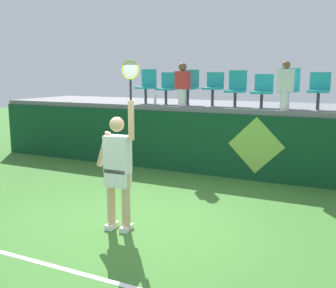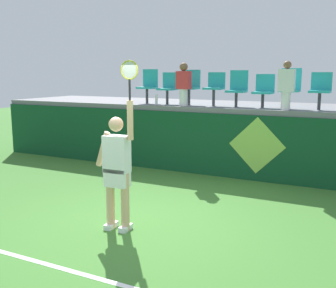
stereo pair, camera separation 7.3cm
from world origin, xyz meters
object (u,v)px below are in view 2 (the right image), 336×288
at_px(stadium_chair_4, 238,87).
at_px(stadium_chair_5, 264,89).
at_px(stadium_chair_1, 169,86).
at_px(tennis_ball, 123,223).
at_px(spectator_1, 184,83).
at_px(tennis_player, 117,167).
at_px(stadium_chair_3, 215,86).
at_px(stadium_chair_0, 148,84).
at_px(stadium_chair_6, 290,86).
at_px(stadium_chair_2, 190,85).
at_px(water_bottle, 156,100).
at_px(stadium_chair_7, 320,89).
at_px(spectator_0, 286,85).

bearing_deg(stadium_chair_4, stadium_chair_5, -0.65).
bearing_deg(stadium_chair_1, stadium_chair_4, 0.24).
bearing_deg(tennis_ball, stadium_chair_1, 107.66).
bearing_deg(spectator_1, stadium_chair_4, 18.46).
bearing_deg(tennis_player, stadium_chair_4, 84.48).
bearing_deg(tennis_ball, stadium_chair_3, 91.31).
bearing_deg(stadium_chair_4, stadium_chair_0, -179.94).
bearing_deg(stadium_chair_0, stadium_chair_1, -0.51).
relative_size(tennis_ball, stadium_chair_6, 0.07).
relative_size(tennis_ball, stadium_chair_5, 0.09).
height_order(stadium_chair_2, stadium_chair_4, stadium_chair_2).
relative_size(tennis_ball, spectator_1, 0.06).
bearing_deg(stadium_chair_5, water_bottle, -170.58).
height_order(stadium_chair_1, stadium_chair_7, same).
xyz_separation_m(tennis_ball, water_bottle, (-1.50, 3.89, 1.69)).
bearing_deg(water_bottle, spectator_1, 2.23).
xyz_separation_m(tennis_player, tennis_ball, (-0.04, 0.18, -0.96)).
distance_m(stadium_chair_0, stadium_chair_5, 3.09).
distance_m(stadium_chair_0, stadium_chair_6, 3.68).
distance_m(water_bottle, stadium_chair_7, 3.89).
bearing_deg(spectator_0, stadium_chair_3, 166.80).
bearing_deg(stadium_chair_1, tennis_player, -72.54).
height_order(stadium_chair_6, stadium_chair_7, stadium_chair_6).
distance_m(stadium_chair_1, stadium_chair_3, 1.28).
bearing_deg(stadium_chair_0, stadium_chair_3, -0.32).
relative_size(stadium_chair_1, stadium_chair_4, 0.94).
bearing_deg(stadium_chair_4, spectator_0, -19.52).
bearing_deg(stadium_chair_0, tennis_player, -65.86).
height_order(water_bottle, stadium_chair_1, stadium_chair_1).
xyz_separation_m(stadium_chair_6, stadium_chair_7, (0.65, -0.01, -0.04)).
relative_size(stadium_chair_6, spectator_0, 0.86).
distance_m(tennis_player, stadium_chair_4, 4.65).
xyz_separation_m(stadium_chair_0, stadium_chair_1, (0.60, -0.01, -0.04)).
relative_size(water_bottle, stadium_chair_1, 0.33).
relative_size(stadium_chair_3, spectator_0, 0.77).
bearing_deg(stadium_chair_6, stadium_chair_5, -179.35).
xyz_separation_m(stadium_chair_4, stadium_chair_5, (0.64, -0.01, -0.04)).
relative_size(stadium_chair_4, spectator_0, 0.82).
distance_m(tennis_player, spectator_1, 4.33).
distance_m(tennis_ball, stadium_chair_0, 5.19).
bearing_deg(stadium_chair_5, stadium_chair_0, 179.91).
relative_size(tennis_player, stadium_chair_7, 3.15).
height_order(stadium_chair_0, stadium_chair_6, stadium_chair_6).
relative_size(water_bottle, spectator_1, 0.25).
bearing_deg(stadium_chair_4, stadium_chair_7, -0.29).
relative_size(stadium_chair_1, stadium_chair_7, 1.00).
bearing_deg(spectator_1, tennis_ball, -79.02).
distance_m(stadium_chair_1, stadium_chair_6, 3.08).
xyz_separation_m(tennis_ball, stadium_chair_3, (-0.10, 4.32, 2.04)).
bearing_deg(stadium_chair_2, spectator_0, -9.90).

